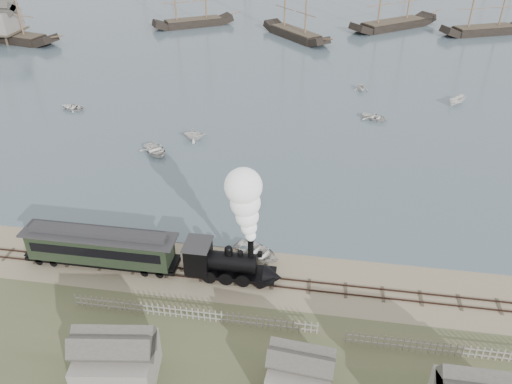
# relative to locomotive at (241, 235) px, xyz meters

# --- Properties ---
(ground) EXTENTS (600.00, 600.00, 0.00)m
(ground) POSITION_rel_locomotive_xyz_m (3.67, 2.00, -4.64)
(ground) COLOR tan
(ground) RESTS_ON ground
(rail_track) EXTENTS (120.00, 1.80, 0.16)m
(rail_track) POSITION_rel_locomotive_xyz_m (3.67, 0.00, -4.60)
(rail_track) COLOR #33211B
(rail_track) RESTS_ON ground
(picket_fence_west) EXTENTS (19.00, 0.10, 1.20)m
(picket_fence_west) POSITION_rel_locomotive_xyz_m (-2.83, -5.00, -4.64)
(picket_fence_west) COLOR gray
(picket_fence_west) RESTS_ON ground
(picket_fence_east) EXTENTS (15.00, 0.10, 1.20)m
(picket_fence_east) POSITION_rel_locomotive_xyz_m (16.17, -5.50, -4.64)
(picket_fence_east) COLOR gray
(picket_fence_east) RESTS_ON ground
(shed_left) EXTENTS (5.00, 4.00, 4.10)m
(shed_left) POSITION_rel_locomotive_xyz_m (-6.33, -11.00, -4.64)
(shed_left) COLOR gray
(shed_left) RESTS_ON ground
(locomotive) EXTENTS (8.08, 3.02, 10.08)m
(locomotive) POSITION_rel_locomotive_xyz_m (0.00, 0.00, 0.00)
(locomotive) COLOR black
(locomotive) RESTS_ON ground
(passenger_coach) EXTENTS (13.35, 2.57, 3.24)m
(passenger_coach) POSITION_rel_locomotive_xyz_m (-12.22, 0.00, -2.58)
(passenger_coach) COLOR black
(passenger_coach) RESTS_ON ground
(beached_dinghy) EXTENTS (4.76, 5.35, 0.92)m
(beached_dinghy) POSITION_rel_locomotive_xyz_m (0.82, 3.17, -4.18)
(beached_dinghy) COLOR silver
(beached_dinghy) RESTS_ON ground
(rowboat_0) EXTENTS (5.25, 5.23, 0.90)m
(rowboat_0) POSITION_rel_locomotive_xyz_m (-14.50, 20.70, -4.13)
(rowboat_0) COLOR silver
(rowboat_0) RESTS_ON harbor_water
(rowboat_1) EXTENTS (2.77, 3.17, 1.62)m
(rowboat_1) POSITION_rel_locomotive_xyz_m (-10.80, 25.23, -3.77)
(rowboat_1) COLOR silver
(rowboat_1) RESTS_ON harbor_water
(rowboat_2) EXTENTS (3.38, 2.31, 1.22)m
(rowboat_2) POSITION_rel_locomotive_xyz_m (-1.25, 12.01, -3.97)
(rowboat_2) COLOR silver
(rowboat_2) RESTS_ON harbor_water
(rowboat_3) EXTENTS (3.95, 4.47, 0.77)m
(rowboat_3) POSITION_rel_locomotive_xyz_m (12.47, 35.22, -4.19)
(rowboat_3) COLOR silver
(rowboat_3) RESTS_ON harbor_water
(rowboat_5) EXTENTS (3.02, 3.26, 1.25)m
(rowboat_5) POSITION_rel_locomotive_xyz_m (24.91, 42.78, -3.95)
(rowboat_5) COLOR silver
(rowboat_5) RESTS_ON harbor_water
(rowboat_6) EXTENTS (3.14, 3.92, 0.72)m
(rowboat_6) POSITION_rel_locomotive_xyz_m (-31.03, 32.13, -4.22)
(rowboat_6) COLOR silver
(rowboat_6) RESTS_ON harbor_water
(rowboat_7) EXTENTS (3.11, 2.86, 1.37)m
(rowboat_7) POSITION_rel_locomotive_xyz_m (10.90, 46.42, -3.89)
(rowboat_7) COLOR silver
(rowboat_7) RESTS_ON harbor_water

